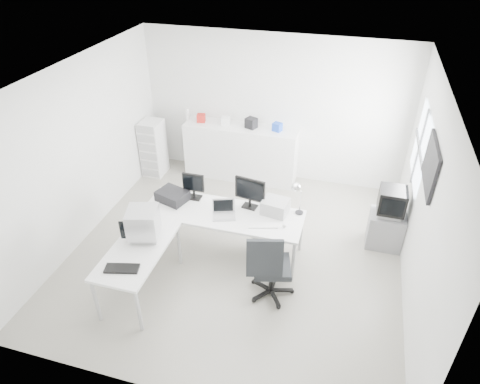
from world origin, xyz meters
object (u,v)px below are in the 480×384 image
(crt_monitor, at_px, (143,225))
(tv_cabinet, at_px, (385,230))
(inkjet_printer, at_px, (172,196))
(lcd_monitor_large, at_px, (250,193))
(side_desk, at_px, (141,270))
(crt_tv, at_px, (392,203))
(drawer_pedestal, at_px, (268,242))
(laptop, at_px, (224,211))
(filing_cabinet, at_px, (153,148))
(main_desk, at_px, (223,232))
(sideboard, at_px, (241,152))
(lcd_monitor_small, at_px, (194,186))
(laser_printer, at_px, (275,206))
(office_chair, at_px, (272,264))

(crt_monitor, xyz_separation_m, tv_cabinet, (3.27, 1.71, -0.67))
(tv_cabinet, bearing_deg, inkjet_printer, -166.94)
(inkjet_printer, relative_size, lcd_monitor_large, 0.91)
(side_desk, bearing_deg, crt_tv, 30.93)
(crt_tv, bearing_deg, lcd_monitor_large, -163.61)
(crt_tv, bearing_deg, drawer_pedestal, -154.81)
(lcd_monitor_large, height_order, laptop, lcd_monitor_large)
(drawer_pedestal, xyz_separation_m, crt_monitor, (-1.55, -0.90, 0.67))
(side_desk, relative_size, filing_cabinet, 1.24)
(main_desk, distance_m, crt_monitor, 1.34)
(crt_monitor, xyz_separation_m, crt_tv, (3.27, 1.71, -0.15))
(crt_tv, height_order, sideboard, sideboard)
(lcd_monitor_small, relative_size, laser_printer, 1.16)
(main_desk, relative_size, drawer_pedestal, 4.00)
(laser_printer, height_order, tv_cabinet, laser_printer)
(crt_monitor, bearing_deg, laser_printer, 18.34)
(lcd_monitor_large, relative_size, laptop, 1.38)
(main_desk, distance_m, crt_tv, 2.60)
(office_chair, xyz_separation_m, sideboard, (-1.27, 2.96, -0.01))
(drawer_pedestal, bearing_deg, side_desk, -143.43)
(crt_monitor, bearing_deg, side_desk, -105.44)
(drawer_pedestal, height_order, inkjet_printer, inkjet_printer)
(drawer_pedestal, height_order, crt_tv, crt_tv)
(laptop, bearing_deg, laser_printer, 5.13)
(sideboard, bearing_deg, laptop, -80.14)
(crt_monitor, bearing_deg, crt_tv, 12.16)
(inkjet_printer, bearing_deg, main_desk, 11.00)
(laser_printer, xyz_separation_m, crt_monitor, (-1.60, -1.07, 0.11))
(lcd_monitor_small, bearing_deg, filing_cabinet, 131.51)
(lcd_monitor_large, bearing_deg, laptop, -121.63)
(tv_cabinet, distance_m, sideboard, 3.14)
(laser_printer, bearing_deg, laptop, -146.72)
(main_desk, xyz_separation_m, laptop, (0.05, -0.10, 0.49))
(laser_printer, height_order, crt_monitor, crt_monitor)
(tv_cabinet, relative_size, crt_tv, 1.18)
(side_desk, bearing_deg, lcd_monitor_small, 77.47)
(crt_monitor, height_order, filing_cabinet, crt_monitor)
(office_chair, bearing_deg, inkjet_printer, 141.24)
(main_desk, bearing_deg, laser_printer, 16.35)
(main_desk, relative_size, lcd_monitor_small, 5.56)
(main_desk, height_order, filing_cabinet, filing_cabinet)
(crt_tv, height_order, filing_cabinet, filing_cabinet)
(drawer_pedestal, relative_size, sideboard, 0.27)
(inkjet_printer, relative_size, crt_monitor, 1.04)
(drawer_pedestal, relative_size, crt_tv, 1.20)
(laser_printer, bearing_deg, office_chair, -71.10)
(laptop, bearing_deg, crt_tv, 2.60)
(crt_monitor, bearing_deg, filing_cabinet, 98.42)
(side_desk, relative_size, tv_cabinet, 2.37)
(lcd_monitor_large, bearing_deg, inkjet_printer, -163.90)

